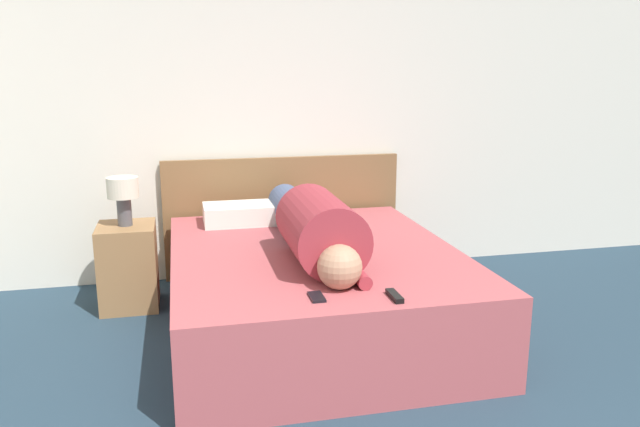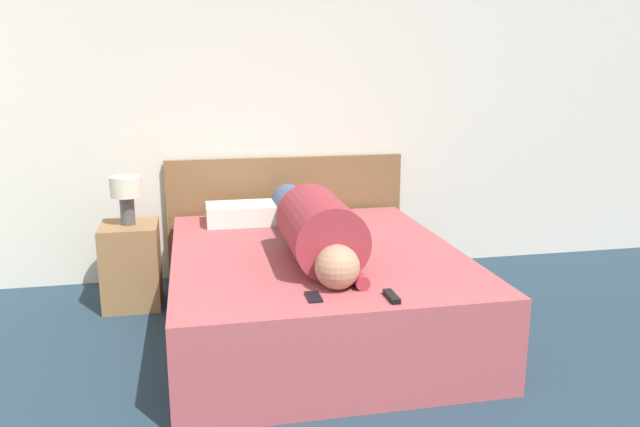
% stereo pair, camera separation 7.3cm
% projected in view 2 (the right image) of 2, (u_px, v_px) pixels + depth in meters
% --- Properties ---
extents(wall_back, '(6.29, 0.06, 2.60)m').
position_uv_depth(wall_back, '(294.00, 100.00, 4.57)').
color(wall_back, silver).
rests_on(wall_back, ground_plane).
extents(bed, '(1.64, 1.99, 0.49)m').
position_uv_depth(bed, '(315.00, 289.00, 3.70)').
color(bed, '#A84C51').
rests_on(bed, ground_plane).
extents(headboard, '(1.76, 0.04, 0.89)m').
position_uv_depth(headboard, '(287.00, 216.00, 4.68)').
color(headboard, brown).
rests_on(headboard, ground_plane).
extents(nightstand, '(0.36, 0.39, 0.55)m').
position_uv_depth(nightstand, '(131.00, 265.00, 4.08)').
color(nightstand, olive).
rests_on(nightstand, ground_plane).
extents(table_lamp, '(0.20, 0.20, 0.31)m').
position_uv_depth(table_lamp, '(126.00, 192.00, 3.97)').
color(table_lamp, '#4C4C51').
rests_on(table_lamp, nightstand).
extents(person_lying, '(0.38, 1.66, 0.38)m').
position_uv_depth(person_lying, '(314.00, 226.00, 3.52)').
color(person_lying, tan).
rests_on(person_lying, bed).
extents(pillow_near_headboard, '(0.54, 0.30, 0.13)m').
position_uv_depth(pillow_near_headboard, '(247.00, 213.00, 4.26)').
color(pillow_near_headboard, silver).
rests_on(pillow_near_headboard, bed).
extents(tv_remote, '(0.04, 0.15, 0.02)m').
position_uv_depth(tv_remote, '(392.00, 296.00, 2.86)').
color(tv_remote, black).
rests_on(tv_remote, bed).
extents(cell_phone, '(0.06, 0.13, 0.01)m').
position_uv_depth(cell_phone, '(314.00, 297.00, 2.88)').
color(cell_phone, black).
rests_on(cell_phone, bed).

